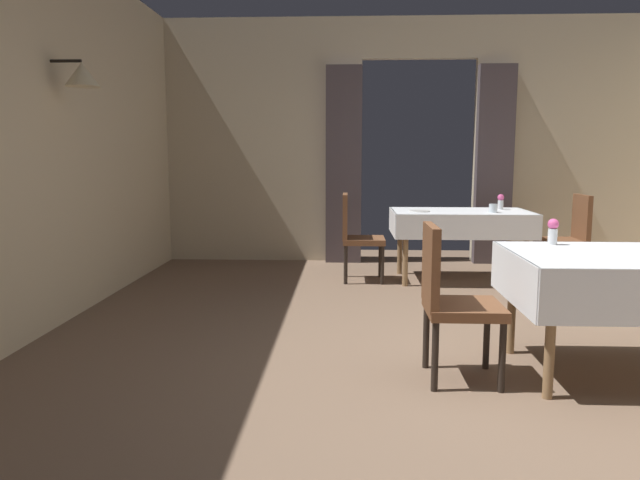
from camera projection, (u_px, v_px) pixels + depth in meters
The scene contains 11 objects.
ground at pixel (496, 384), 3.51m from camera, with size 10.08×10.08×0.00m, color #7A604C.
wall_back at pixel (418, 141), 7.43m from camera, with size 6.40×0.27×3.00m.
dining_table_mid at pixel (622, 270), 3.58m from camera, with size 1.31×1.00×0.75m.
dining_table_far at pixel (460, 219), 6.36m from camera, with size 1.45×0.88×0.75m.
chair_mid_left at pixel (450, 295), 3.52m from camera, with size 0.45×0.44×0.93m.
chair_far_left at pixel (356, 233), 6.36m from camera, with size 0.44×0.44×0.93m.
chair_far_right at pixel (569, 234), 6.23m from camera, with size 0.44×0.44×0.93m.
flower_vase_mid at pixel (553, 231), 3.91m from camera, with size 0.07×0.07×0.17m.
flower_vase_far at pixel (501, 201), 6.50m from camera, with size 0.07×0.07×0.17m.
glass_far_b at pixel (493, 208), 6.14m from camera, with size 0.08×0.08×0.09m, color silver.
plate_far_c at pixel (419, 211), 6.24m from camera, with size 0.21×0.21×0.01m, color white.
Camera 1 is at (-0.88, -3.40, 1.33)m, focal length 33.62 mm.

